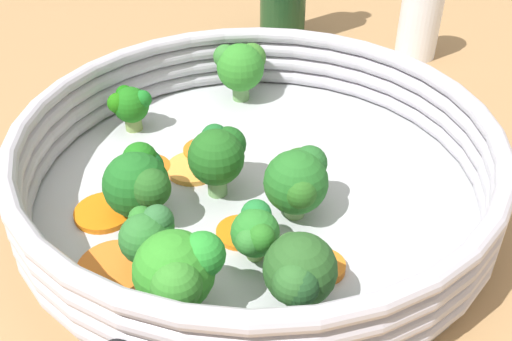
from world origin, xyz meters
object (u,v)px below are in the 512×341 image
Objects in this scene: carrot_slice_3 at (240,232)px; broccoli_floret_1 at (178,271)px; carrot_slice_6 at (104,212)px; broccoli_floret_2 at (130,105)px; salt_shaker at (422,11)px; broccoli_floret_6 at (298,272)px; broccoli_floret_5 at (139,181)px; carrot_slice_0 at (149,168)px; carrot_slice_5 at (193,168)px; skillet at (256,194)px; carrot_slice_1 at (323,267)px; carrot_slice_4 at (114,268)px; broccoli_floret_8 at (241,66)px; broccoli_floret_4 at (218,154)px; carrot_slice_2 at (205,151)px; broccoli_floret_3 at (255,232)px; broccoli_floret_0 at (298,179)px; mushroom_piece_0 at (208,146)px; broccoli_floret_7 at (148,235)px.

broccoli_floret_1 is (0.04, -0.06, 0.03)m from carrot_slice_3.
broccoli_floret_2 is (-0.09, 0.06, 0.02)m from carrot_slice_6.
salt_shaker reaches higher than broccoli_floret_1.
broccoli_floret_5 is at bearing -161.96° from broccoli_floret_6.
carrot_slice_0 and carrot_slice_5 have the same top height.
broccoli_floret_5 is at bearing -140.79° from carrot_slice_3.
carrot_slice_1 is at bearing -6.22° from skillet.
carrot_slice_0 is 0.71× the size of carrot_slice_4.
carrot_slice_6 is at bearing -80.53° from carrot_slice_5.
carrot_slice_5 is 0.78× the size of broccoli_floret_8.
salt_shaker is at bearing 112.75° from skillet.
carrot_slice_4 is 0.89× the size of broccoli_floret_4.
carrot_slice_1 and carrot_slice_2 have the same top height.
carrot_slice_6 is at bearing -144.12° from broccoli_floret_3.
carrot_slice_1 is at bearing 42.32° from broccoli_floret_3.
carrot_slice_3 is 0.05m from broccoli_floret_0.
salt_shaker reaches higher than broccoli_floret_6.
broccoli_floret_8 is (-0.08, 0.09, 0.03)m from carrot_slice_5.
broccoli_floret_6 reaches higher than carrot_slice_2.
broccoli_floret_7 is at bearing -44.03° from mushroom_piece_0.
carrot_slice_0 is at bearing 156.86° from broccoli_floret_7.
carrot_slice_0 is at bearing -167.98° from carrot_slice_3.
broccoli_floret_8 is at bearing 125.68° from broccoli_floret_5.
broccoli_floret_7 is at bearing -122.93° from carrot_slice_1.
carrot_slice_0 is at bearing -63.83° from broccoli_floret_8.
broccoli_floret_6 is at bearing 25.07° from carrot_slice_6.
broccoli_floret_4 is (0.05, 0.03, 0.03)m from carrot_slice_0.
broccoli_floret_6 is 0.25m from broccoli_floret_8.
broccoli_floret_4 is at bearing 33.87° from carrot_slice_0.
broccoli_floret_2 reaches higher than carrot_slice_4.
carrot_slice_4 is at bearing -136.75° from broccoli_floret_6.
carrot_slice_0 is 0.06m from carrot_slice_6.
carrot_slice_2 is 0.68× the size of broccoli_floret_0.
carrot_slice_5 is 0.08m from carrot_slice_6.
carrot_slice_1 is 0.27× the size of salt_shaker.
skillet is 0.14m from broccoli_floret_8.
carrot_slice_1 is 0.81× the size of carrot_slice_2.
broccoli_floret_8 reaches higher than carrot_slice_1.
broccoli_floret_0 is 1.31× the size of broccoli_floret_3.
broccoli_floret_8 is (-0.16, 0.16, 0.00)m from broccoli_floret_7.
broccoli_floret_0 is at bearing 57.81° from broccoli_floret_5.
broccoli_floret_2 reaches higher than carrot_slice_6.
carrot_slice_2 is at bearing 146.62° from broccoli_floret_1.
carrot_slice_0 is 0.07m from broccoli_floret_2.
skillet is at bearing 34.44° from carrot_slice_5.
broccoli_floret_2 is 0.37× the size of salt_shaker.
mushroom_piece_0 is (-0.08, 0.11, 0.00)m from carrot_slice_4.
broccoli_floret_6 is 0.18m from mushroom_piece_0.
mushroom_piece_0 is (-0.16, 0.00, 0.00)m from carrot_slice_1.
carrot_slice_1 is 0.60× the size of carrot_slice_4.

